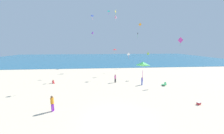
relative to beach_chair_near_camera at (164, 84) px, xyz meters
name	(u,v)px	position (x,y,z in m)	size (l,w,h in m)	color
ground_plane	(110,86)	(-9.11, 0.72, -0.27)	(120.00, 120.00, 0.00)	beige
ocean_water	(104,58)	(-9.11, 47.03, -0.24)	(120.00, 60.00, 0.05)	#236084
beach_chair_near_camera	(164,84)	(0.00, 0.00, 0.00)	(0.87, 0.89, 0.63)	#2D9956
cooler_box	(199,103)	(0.55, -6.93, -0.12)	(0.53, 0.46, 0.29)	red
person_0	(52,102)	(-15.61, -7.03, 0.70)	(0.44, 0.44, 1.68)	purple
person_1	(142,80)	(-3.66, 0.70, 0.53)	(0.32, 0.32, 1.39)	blue
person_2	(115,78)	(-8.06, 2.56, 0.61)	(0.40, 0.40, 1.52)	black
person_3	(53,82)	(-19.17, 2.99, -0.03)	(0.56, 0.57, 0.66)	red
kite_black	(138,34)	(-0.64, 14.66, 9.48)	(0.34, 0.45, 1.57)	black
kite_lime	(148,53)	(-1.02, 5.44, 4.91)	(0.65, 0.71, 0.96)	#99DB33
kite_yellow	(116,12)	(-7.32, 9.11, 13.62)	(0.29, 0.55, 1.33)	yellow
kite_pink	(115,17)	(-6.43, 16.97, 14.30)	(1.10, 1.24, 1.88)	pink
kite_white	(129,54)	(-2.55, 16.67, 3.80)	(0.99, 0.36, 1.90)	white
kite_green	(143,64)	(-7.23, -9.83, 5.00)	(0.99, 0.87, 1.60)	green
kite_blue	(92,16)	(-11.91, 2.75, 11.33)	(0.57, 0.50, 0.94)	blue
kite_teal	(108,11)	(-8.68, 12.14, 14.47)	(0.71, 0.67, 1.10)	#1EADAD
kite_purple	(93,33)	(-13.04, 21.17, 10.32)	(1.03, 0.91, 1.69)	purple
kite_magenta	(181,40)	(3.25, 1.70, 7.32)	(1.00, 0.10, 1.47)	#DB3DA8
kite_orange	(140,25)	(-0.96, 11.77, 11.43)	(0.77, 0.31, 1.21)	orange
kite_red	(115,49)	(-7.80, 6.01, 5.65)	(0.69, 0.57, 1.10)	red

